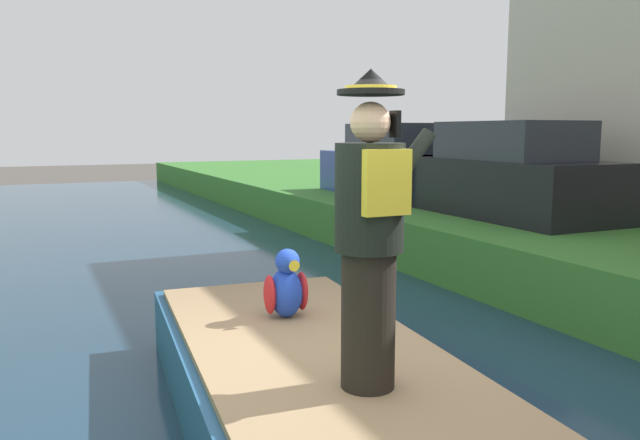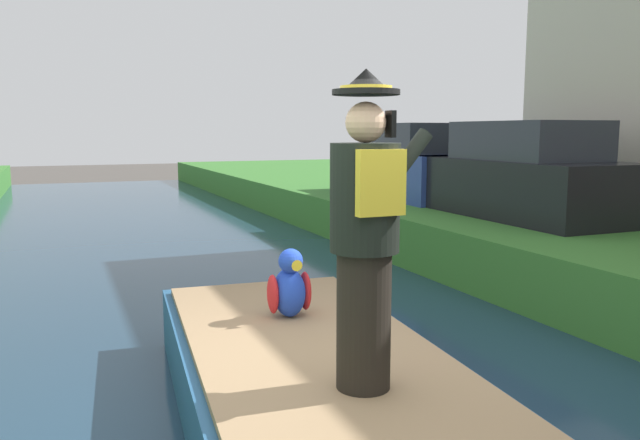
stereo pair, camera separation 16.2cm
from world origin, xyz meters
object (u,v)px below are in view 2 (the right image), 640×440
at_px(boat, 311,385).
at_px(parked_car_blue, 411,166).
at_px(parked_car_dark, 519,176).
at_px(parrot_plush, 289,287).
at_px(person_pirate, 365,233).

bearing_deg(boat, parked_car_blue, 54.72).
bearing_deg(parked_car_dark, parrot_plush, -146.79).
xyz_separation_m(boat, person_pirate, (-0.00, -0.83, 1.23)).
height_order(boat, parrot_plush, parrot_plush).
bearing_deg(parked_car_dark, parked_car_blue, 90.00).
relative_size(boat, parked_car_blue, 1.07).
height_order(boat, parked_car_dark, parked_car_dark).
bearing_deg(parrot_plush, boat, -97.27).
bearing_deg(boat, person_pirate, -90.02).
relative_size(parked_car_dark, parked_car_blue, 0.99).
distance_m(boat, parked_car_blue, 9.13).
bearing_deg(boat, parrot_plush, 82.73).
bearing_deg(parked_car_blue, boat, -125.28).
xyz_separation_m(boat, parrot_plush, (0.09, 0.69, 0.55)).
xyz_separation_m(parrot_plush, parked_car_blue, (5.15, 6.71, 0.54)).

